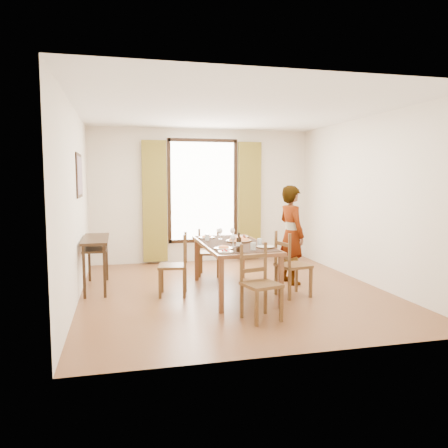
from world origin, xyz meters
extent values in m
plane|color=brown|center=(0.00, 0.00, 0.00)|extent=(5.00, 5.00, 0.00)
cube|color=silver|center=(0.00, 2.50, 1.35)|extent=(4.50, 0.10, 2.70)
cube|color=silver|center=(0.00, -2.50, 1.35)|extent=(4.50, 0.10, 2.70)
cube|color=silver|center=(-2.25, 0.00, 1.35)|extent=(0.10, 5.00, 2.70)
cube|color=silver|center=(2.25, 0.00, 1.35)|extent=(0.10, 5.00, 2.70)
cube|color=white|center=(0.00, 0.00, 2.72)|extent=(4.50, 5.00, 0.04)
cube|color=white|center=(0.00, 2.47, 1.45)|extent=(1.30, 0.04, 2.00)
cube|color=olive|center=(-0.98, 2.41, 1.25)|extent=(0.48, 0.10, 2.40)
cube|color=olive|center=(0.98, 2.41, 1.25)|extent=(0.48, 0.10, 2.40)
cube|color=black|center=(-2.24, 0.60, 1.75)|extent=(0.02, 0.86, 0.66)
cube|color=#C55125|center=(-2.23, 0.60, 1.75)|extent=(0.01, 0.76, 0.56)
cube|color=#311E10|center=(-2.03, 0.60, 0.78)|extent=(0.38, 1.20, 0.04)
cube|color=#311E10|center=(-2.03, 0.60, 0.66)|extent=(0.34, 1.10, 0.03)
cube|color=#311E10|center=(-2.17, 0.05, 0.38)|extent=(0.04, 0.04, 0.76)
cube|color=#311E10|center=(-2.17, 1.15, 0.38)|extent=(0.04, 0.04, 0.76)
cube|color=#311E10|center=(-1.89, 0.05, 0.38)|extent=(0.04, 0.04, 0.76)
cube|color=#311E10|center=(-1.89, 1.15, 0.38)|extent=(0.04, 0.04, 0.76)
cube|color=brown|center=(-0.03, -0.13, 0.72)|extent=(0.92, 1.95, 0.05)
cube|color=black|center=(-0.03, -0.13, 0.75)|extent=(0.85, 1.79, 0.01)
cube|color=brown|center=(-0.43, -1.04, 0.35)|extent=(0.06, 0.06, 0.70)
cube|color=brown|center=(-0.43, 0.79, 0.35)|extent=(0.06, 0.06, 0.70)
cube|color=brown|center=(0.37, -1.04, 0.35)|extent=(0.06, 0.06, 0.70)
cube|color=brown|center=(0.37, 0.79, 0.35)|extent=(0.06, 0.06, 0.70)
cube|color=brown|center=(-0.93, -0.06, 0.43)|extent=(0.47, 0.47, 0.04)
cube|color=brown|center=(-1.06, 0.15, 0.22)|extent=(0.04, 0.04, 0.43)
cube|color=brown|center=(-0.72, 0.08, 0.22)|extent=(0.04, 0.04, 0.43)
cube|color=brown|center=(-1.13, -0.19, 0.22)|extent=(0.04, 0.04, 0.43)
cube|color=brown|center=(-0.79, -0.26, 0.22)|extent=(0.04, 0.04, 0.43)
cube|color=brown|center=(-0.71, 0.08, 0.68)|extent=(0.03, 0.03, 0.48)
cube|color=brown|center=(-0.78, -0.26, 0.68)|extent=(0.03, 0.03, 0.48)
cube|color=brown|center=(-0.75, -0.09, 0.58)|extent=(0.09, 0.35, 0.05)
cube|color=brown|center=(-0.75, -0.09, 0.75)|extent=(0.09, 0.35, 0.05)
cube|color=brown|center=(-0.14, 1.11, 0.40)|extent=(0.47, 0.47, 0.04)
cube|color=brown|center=(0.06, 1.22, 0.20)|extent=(0.04, 0.04, 0.40)
cube|color=brown|center=(-0.03, 0.91, 0.20)|extent=(0.04, 0.04, 0.40)
cube|color=brown|center=(-0.25, 1.31, 0.20)|extent=(0.04, 0.04, 0.40)
cube|color=brown|center=(-0.34, 1.00, 0.20)|extent=(0.04, 0.04, 0.40)
cube|color=brown|center=(-0.03, 0.90, 0.62)|extent=(0.03, 0.03, 0.45)
cube|color=brown|center=(-0.34, 0.99, 0.62)|extent=(0.03, 0.03, 0.45)
cube|color=brown|center=(-0.19, 0.95, 0.54)|extent=(0.31, 0.11, 0.04)
cube|color=brown|center=(-0.19, 0.95, 0.70)|extent=(0.31, 0.11, 0.04)
cube|color=brown|center=(-0.02, -1.41, 0.43)|extent=(0.49, 0.49, 0.04)
cube|color=brown|center=(-0.14, -1.62, 0.22)|extent=(0.04, 0.04, 0.43)
cube|color=brown|center=(-0.23, -1.29, 0.22)|extent=(0.04, 0.04, 0.43)
cube|color=brown|center=(0.19, -1.54, 0.22)|extent=(0.04, 0.04, 0.43)
cube|color=brown|center=(0.11, -1.20, 0.22)|extent=(0.04, 0.04, 0.43)
cube|color=brown|center=(-0.23, -1.28, 0.67)|extent=(0.03, 0.03, 0.48)
cube|color=brown|center=(0.11, -1.19, 0.67)|extent=(0.03, 0.03, 0.48)
cube|color=brown|center=(-0.06, -1.23, 0.58)|extent=(0.34, 0.11, 0.05)
cube|color=brown|center=(-0.06, -1.23, 0.75)|extent=(0.34, 0.11, 0.05)
cube|color=brown|center=(0.77, -0.50, 0.45)|extent=(0.49, 0.49, 0.04)
cube|color=brown|center=(0.98, -0.64, 0.22)|extent=(0.04, 0.04, 0.45)
cube|color=brown|center=(0.63, -0.71, 0.22)|extent=(0.04, 0.04, 0.45)
cube|color=brown|center=(0.91, -0.29, 0.22)|extent=(0.04, 0.04, 0.45)
cube|color=brown|center=(0.56, -0.36, 0.22)|extent=(0.04, 0.04, 0.45)
cube|color=brown|center=(0.62, -0.72, 0.70)|extent=(0.04, 0.04, 0.50)
cube|color=brown|center=(0.55, -0.36, 0.70)|extent=(0.04, 0.04, 0.50)
cube|color=brown|center=(0.59, -0.54, 0.60)|extent=(0.10, 0.36, 0.05)
cube|color=brown|center=(0.59, -0.54, 0.78)|extent=(0.10, 0.36, 0.05)
imported|color=#94989C|center=(1.04, 0.25, 0.80)|extent=(0.70, 0.57, 1.60)
cylinder|color=silver|center=(0.28, -0.44, 0.81)|extent=(0.07, 0.07, 0.10)
cylinder|color=silver|center=(-0.36, 0.20, 0.81)|extent=(0.07, 0.07, 0.10)
cylinder|color=silver|center=(0.06, -0.81, 0.81)|extent=(0.07, 0.07, 0.10)
camera|label=1|loc=(-1.66, -6.32, 1.71)|focal=35.00mm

